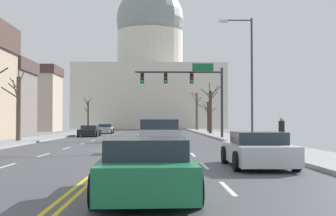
{
  "coord_description": "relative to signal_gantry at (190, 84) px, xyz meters",
  "views": [
    {
      "loc": [
        1.87,
        -24.09,
        1.59
      ],
      "look_at": [
        2.93,
        24.06,
        3.02
      ],
      "focal_mm": 47.09,
      "sensor_mm": 36.0,
      "label": 1
    }
  ],
  "objects": [
    {
      "name": "signal_gantry",
      "position": [
        0.0,
        0.0,
        0.0
      ],
      "size": [
        7.91,
        0.41,
        6.65
      ],
      "color": "#28282D",
      "rests_on": "ground"
    },
    {
      "name": "sedan_oncoming_00",
      "position": [
        -10.02,
        6.44,
        -4.38
      ],
      "size": [
        2.04,
        4.67,
        1.15
      ],
      "color": "black",
      "rests_on": "ground"
    },
    {
      "name": "bare_tree_00",
      "position": [
        3.57,
        34.3,
        -1.59
      ],
      "size": [
        1.85,
        1.83,
        6.28
      ],
      "color": "brown",
      "rests_on": "ground"
    },
    {
      "name": "capitol_building",
      "position": [
        -4.76,
        60.05,
        7.49
      ],
      "size": [
        31.88,
        21.67,
        34.54
      ],
      "color": "beige",
      "rests_on": "ground"
    },
    {
      "name": "sedan_near_03",
      "position": [
        0.54,
        -24.26,
        -4.36
      ],
      "size": [
        2.12,
        4.32,
        1.22
      ],
      "color": "silver",
      "rests_on": "ground"
    },
    {
      "name": "bare_tree_05",
      "position": [
        -13.57,
        27.63,
        -2.3
      ],
      "size": [
        0.97,
        1.91,
        5.11
      ],
      "color": "#423328",
      "rests_on": "ground"
    },
    {
      "name": "sedan_near_04",
      "position": [
        -3.17,
        -30.04,
        -4.34
      ],
      "size": [
        2.19,
        4.52,
        1.23
      ],
      "color": "#1E7247",
      "rests_on": "ground"
    },
    {
      "name": "bicycle_parked",
      "position": [
        3.94,
        -11.74,
        -4.45
      ],
      "size": [
        0.12,
        1.77,
        0.85
      ],
      "color": "black",
      "rests_on": "ground"
    },
    {
      "name": "bare_tree_03",
      "position": [
        -13.36,
        -6.36,
        -2.29
      ],
      "size": [
        1.71,
        2.13,
        5.15
      ],
      "color": "brown",
      "rests_on": "ground"
    },
    {
      "name": "flank_building_01",
      "position": [
        -23.46,
        29.25,
        0.16
      ],
      "size": [
        10.32,
        7.08,
        10.08
      ],
      "color": "#B2A38E",
      "rests_on": "ground"
    },
    {
      "name": "bare_tree_02",
      "position": [
        4.17,
        22.82,
        -2.57
      ],
      "size": [
        2.76,
        1.97,
        4.18
      ],
      "color": "#423328",
      "rests_on": "ground"
    },
    {
      "name": "pickup_truck_near_02",
      "position": [
        -2.84,
        -17.09,
        -4.19
      ],
      "size": [
        2.43,
        5.3,
        1.67
      ],
      "color": "#ADB2B7",
      "rests_on": "ground"
    },
    {
      "name": "pedestrian_00",
      "position": [
        4.09,
        -14.64,
        -3.86
      ],
      "size": [
        0.35,
        0.34,
        1.69
      ],
      "color": "#33333D",
      "rests_on": "ground"
    },
    {
      "name": "sedan_oncoming_01",
      "position": [
        -9.72,
        17.13,
        -4.36
      ],
      "size": [
        2.16,
        4.54,
        1.2
      ],
      "color": "#9EA3A8",
      "rests_on": "ground"
    },
    {
      "name": "bare_tree_04",
      "position": [
        3.34,
        12.96,
        -2.03
      ],
      "size": [
        2.46,
        2.26,
        6.17
      ],
      "color": "#423328",
      "rests_on": "ground"
    },
    {
      "name": "street_lamp_right",
      "position": [
        3.16,
        -9.89,
        0.16
      ],
      "size": [
        2.26,
        0.24,
        8.44
      ],
      "color": "#333338",
      "rests_on": "ground"
    },
    {
      "name": "sedan_near_01",
      "position": [
        -2.95,
        -11.03,
        -4.35
      ],
      "size": [
        2.15,
        4.46,
        1.24
      ],
      "color": "#B71414",
      "rests_on": "ground"
    },
    {
      "name": "ground",
      "position": [
        -4.76,
        -15.33,
        -4.91
      ],
      "size": [
        20.0,
        180.0,
        0.2
      ],
      "color": "#48484E"
    },
    {
      "name": "sedan_near_00",
      "position": [
        -3.04,
        -4.67,
        -4.36
      ],
      "size": [
        2.09,
        4.25,
        1.21
      ],
      "color": "navy",
      "rests_on": "ground"
    }
  ]
}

